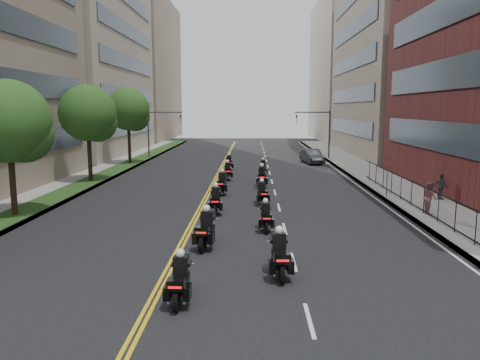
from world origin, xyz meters
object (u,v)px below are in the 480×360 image
object	(u,v)px
motorcycle_3	(266,218)
pedestrian_b	(430,198)
motorcycle_10	(229,164)
motorcycle_7	(262,178)
motorcycle_0	(180,282)
parked_sedan	(312,156)
motorcycle_4	(216,201)
motorcycle_8	(228,172)
pedestrian_c	(441,187)
motorcycle_1	(279,257)
motorcycle_2	(206,231)
motorcycle_9	(263,169)
motorcycle_5	(262,194)
motorcycle_6	(222,184)

from	to	relation	value
motorcycle_3	pedestrian_b	distance (m)	9.61
motorcycle_10	pedestrian_b	bearing A→B (deg)	-63.64
motorcycle_10	motorcycle_7	bearing A→B (deg)	-78.87
motorcycle_0	parked_sedan	distance (m)	37.52
motorcycle_3	motorcycle_4	world-z (taller)	motorcycle_4
motorcycle_0	motorcycle_10	distance (m)	30.56
motorcycle_8	motorcycle_3	bearing A→B (deg)	-85.33
motorcycle_8	pedestrian_c	bearing A→B (deg)	-37.01
motorcycle_0	parked_sedan	world-z (taller)	motorcycle_0
motorcycle_1	motorcycle_4	size ratio (longest dim) A/B	1.02
motorcycle_2	motorcycle_0	bearing A→B (deg)	-85.80
motorcycle_8	pedestrian_b	bearing A→B (deg)	-52.42
motorcycle_2	motorcycle_7	bearing A→B (deg)	86.79
motorcycle_3	motorcycle_9	world-z (taller)	motorcycle_9
motorcycle_1	motorcycle_8	bearing A→B (deg)	94.59
motorcycle_4	pedestrian_b	world-z (taller)	pedestrian_b
motorcycle_4	motorcycle_7	bearing A→B (deg)	70.76
motorcycle_2	motorcycle_4	bearing A→B (deg)	97.52
motorcycle_1	motorcycle_9	world-z (taller)	motorcycle_1
motorcycle_5	pedestrian_b	size ratio (longest dim) A/B	1.23
motorcycle_9	pedestrian_c	xyz separation A→B (m)	(10.94, -11.29, 0.34)
motorcycle_6	motorcycle_9	bearing A→B (deg)	75.02
motorcycle_2	pedestrian_c	world-z (taller)	motorcycle_2
motorcycle_7	motorcycle_9	world-z (taller)	motorcycle_7
motorcycle_2	parked_sedan	distance (m)	31.96
motorcycle_7	motorcycle_0	bearing A→B (deg)	-97.92
motorcycle_1	motorcycle_8	world-z (taller)	motorcycle_1
motorcycle_4	motorcycle_5	size ratio (longest dim) A/B	1.09
motorcycle_6	motorcycle_8	bearing A→B (deg)	92.90
motorcycle_0	motorcycle_6	world-z (taller)	motorcycle_6
motorcycle_2	motorcycle_6	world-z (taller)	motorcycle_2
motorcycle_0	motorcycle_5	distance (m)	14.99
motorcycle_1	motorcycle_6	bearing A→B (deg)	97.88
motorcycle_10	motorcycle_0	bearing A→B (deg)	-95.96
motorcycle_3	motorcycle_4	distance (m)	4.45
motorcycle_6	pedestrian_c	bearing A→B (deg)	-5.56
motorcycle_10	pedestrian_b	world-z (taller)	pedestrian_b
motorcycle_4	parked_sedan	distance (m)	25.83
parked_sedan	pedestrian_b	bearing A→B (deg)	-91.17
motorcycle_0	pedestrian_c	bearing A→B (deg)	48.97
motorcycle_2	motorcycle_3	size ratio (longest dim) A/B	1.16
motorcycle_1	motorcycle_2	bearing A→B (deg)	127.85
motorcycle_2	motorcycle_5	size ratio (longest dim) A/B	1.13
motorcycle_1	motorcycle_6	world-z (taller)	motorcycle_1
motorcycle_1	motorcycle_3	world-z (taller)	motorcycle_1
motorcycle_4	motorcycle_6	xyz separation A→B (m)	(-0.01, 5.92, 0.01)
parked_sedan	pedestrian_c	xyz separation A→B (m)	(5.50, -20.68, 0.21)
pedestrian_c	motorcycle_7	bearing A→B (deg)	46.41
motorcycle_0	motorcycle_2	world-z (taller)	motorcycle_2
motorcycle_2	motorcycle_10	size ratio (longest dim) A/B	1.10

